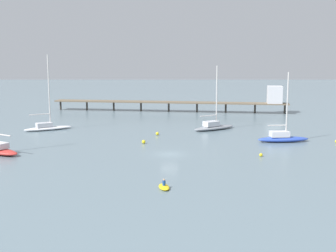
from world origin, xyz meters
name	(u,v)px	position (x,y,z in m)	size (l,w,h in m)	color
ground_plane	(168,154)	(0.00, 0.00, 0.00)	(400.00, 400.00, 0.00)	slate
pier	(213,99)	(11.77, 49.23, 3.50)	(61.89, 12.48, 7.08)	brown
sailboat_gray	(213,126)	(9.04, 22.30, 0.77)	(9.66, 7.56, 12.89)	gray
sailboat_blue	(281,137)	(19.82, 9.81, 0.79)	(9.29, 3.53, 12.13)	#2D4CB7
sailboat_white	(46,126)	(-24.52, 21.98, 0.81)	(9.53, 6.81, 15.07)	white
dinghy_yellow	(163,187)	(-0.65, -17.62, 0.21)	(1.61, 2.78, 1.14)	yellow
mooring_buoy_inner	(156,134)	(-2.21, 16.24, 0.31)	(0.61, 0.61, 0.61)	yellow
mooring_buoy_near	(143,142)	(-4.37, 8.22, 0.32)	(0.64, 0.64, 0.64)	yellow
mooring_buoy_outer	(335,141)	(28.89, 8.75, 0.27)	(0.53, 0.53, 0.53)	yellow
mooring_buoy_far	(260,155)	(13.73, -1.56, 0.26)	(0.51, 0.51, 0.51)	yellow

